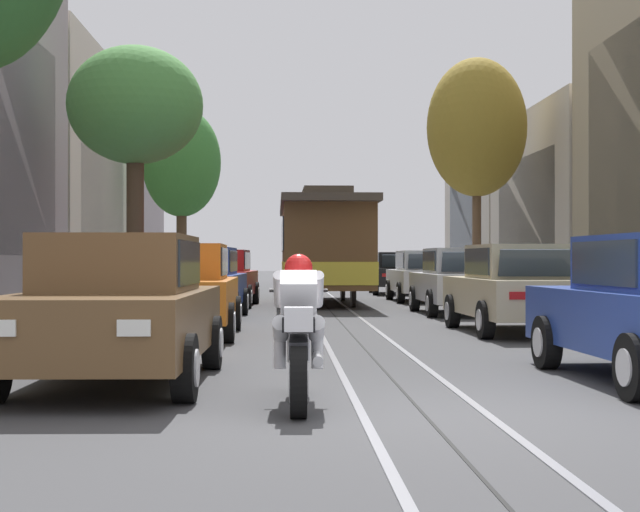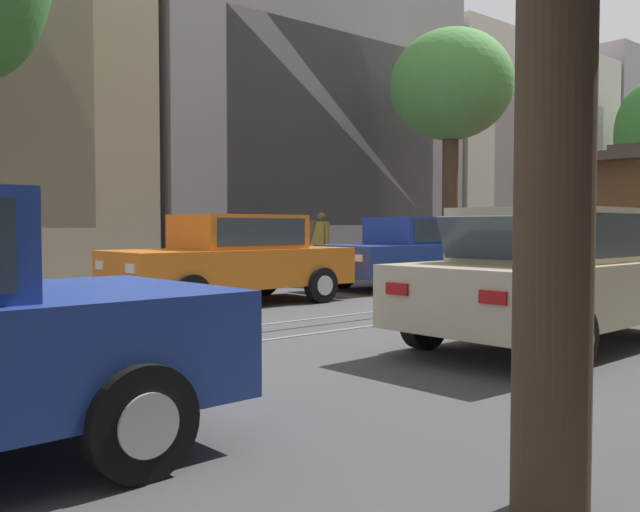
# 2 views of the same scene
# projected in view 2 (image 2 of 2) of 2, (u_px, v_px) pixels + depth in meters

# --- Properties ---
(building_facade_left) EXTENTS (5.72, 45.99, 10.01)m
(building_facade_left) POSITION_uv_depth(u_px,v_px,m) (442.00, 143.00, 26.74)
(building_facade_left) COLOR tan
(building_facade_left) RESTS_ON ground
(parked_car_orange_second_left) EXTENTS (2.02, 4.37, 1.58)m
(parked_car_orange_second_left) POSITION_uv_depth(u_px,v_px,m) (233.00, 259.00, 11.95)
(parked_car_orange_second_left) COLOR orange
(parked_car_orange_second_left) RESTS_ON ground
(parked_car_blue_mid_left) EXTENTS (2.11, 4.41, 1.58)m
(parked_car_blue_mid_left) POSITION_uv_depth(u_px,v_px,m) (415.00, 252.00, 15.22)
(parked_car_blue_mid_left) COLOR #233D93
(parked_car_blue_mid_left) RESTS_ON ground
(parked_car_red_fourth_left) EXTENTS (2.14, 4.42, 1.58)m
(parked_car_red_fourth_left) POSITION_uv_depth(u_px,v_px,m) (553.00, 247.00, 18.80)
(parked_car_red_fourth_left) COLOR red
(parked_car_red_fourth_left) RESTS_ON ground
(parked_car_beige_second_right) EXTENTS (2.08, 4.40, 1.58)m
(parked_car_beige_second_right) POSITION_uv_depth(u_px,v_px,m) (556.00, 276.00, 7.78)
(parked_car_beige_second_right) COLOR #C1B28E
(parked_car_beige_second_right) RESTS_ON ground
(street_tree_kerb_left_second) EXTENTS (3.53, 3.27, 6.89)m
(street_tree_kerb_left_second) POSITION_uv_depth(u_px,v_px,m) (451.00, 87.00, 18.97)
(street_tree_kerb_left_second) COLOR #4C3826
(street_tree_kerb_left_second) RESTS_ON ground
(pedestrian_on_left_pavement) EXTENTS (0.55, 0.37, 1.57)m
(pedestrian_on_left_pavement) POSITION_uv_depth(u_px,v_px,m) (404.00, 242.00, 21.02)
(pedestrian_on_left_pavement) COLOR #282D38
(pedestrian_on_left_pavement) RESTS_ON ground
(pedestrian_on_right_pavement) EXTENTS (0.55, 0.28, 1.74)m
(pedestrian_on_right_pavement) POSITION_uv_depth(u_px,v_px,m) (321.00, 241.00, 17.63)
(pedestrian_on_right_pavement) COLOR black
(pedestrian_on_right_pavement) RESTS_ON ground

